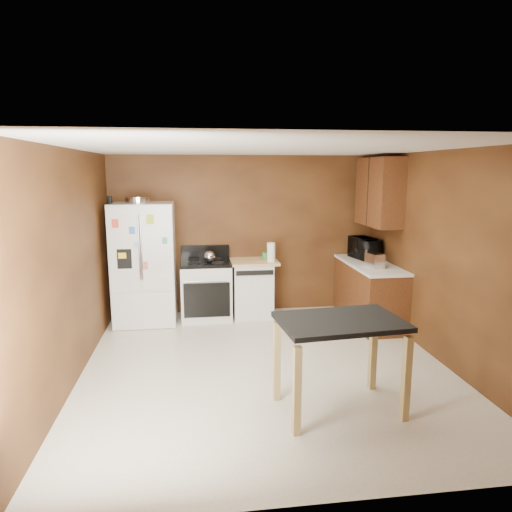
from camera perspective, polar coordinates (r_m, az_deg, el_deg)
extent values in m
plane|color=silver|center=(5.49, 1.25, -13.71)|extent=(4.50, 4.50, 0.00)
plane|color=white|center=(5.01, 1.37, 13.34)|extent=(4.50, 4.50, 0.00)
plane|color=brown|center=(7.30, -1.40, 2.67)|extent=(4.20, 0.00, 4.20)
plane|color=brown|center=(2.98, 8.04, -9.40)|extent=(4.20, 0.00, 4.20)
plane|color=brown|center=(5.22, -22.14, -1.36)|extent=(0.00, 4.50, 4.50)
plane|color=brown|center=(5.80, 22.26, -0.22)|extent=(0.00, 4.50, 4.50)
cylinder|color=silver|center=(6.89, -14.56, 6.82)|extent=(0.36, 0.36, 0.09)
cylinder|color=black|center=(6.83, -17.82, 6.71)|extent=(0.07, 0.07, 0.11)
sphere|color=silver|center=(6.90, -5.84, -0.07)|extent=(0.17, 0.17, 0.17)
cylinder|color=white|center=(6.95, 1.89, 0.47)|extent=(0.13, 0.13, 0.29)
cylinder|color=green|center=(7.15, 1.18, 0.03)|extent=(0.13, 0.13, 0.11)
cube|color=silver|center=(6.72, 14.62, -0.52)|extent=(0.21, 0.30, 0.20)
imported|color=black|center=(7.35, 13.41, 0.86)|extent=(0.46, 0.60, 0.30)
cube|color=white|center=(7.00, -13.78, -0.90)|extent=(0.90, 0.75, 1.80)
cube|color=white|center=(6.60, -16.18, 0.77)|extent=(0.43, 0.02, 1.20)
cube|color=white|center=(6.54, -12.28, 0.87)|extent=(0.43, 0.02, 1.20)
cube|color=white|center=(6.77, -13.89, -6.70)|extent=(0.88, 0.02, 0.54)
cube|color=black|center=(6.61, -16.13, -0.35)|extent=(0.20, 0.01, 0.28)
cylinder|color=silver|center=(6.54, -14.40, 0.95)|extent=(0.02, 0.02, 0.90)
cylinder|color=silver|center=(6.54, -14.14, 0.96)|extent=(0.02, 0.02, 0.90)
cube|color=#E94536|center=(6.54, -17.20, 3.90)|extent=(0.09, 0.00, 0.12)
cube|color=#347ADE|center=(6.52, -15.24, 3.10)|extent=(0.08, 0.00, 0.10)
cube|color=#BEDC2E|center=(6.47, -13.11, 4.48)|extent=(0.10, 0.00, 0.13)
cube|color=#42BA7A|center=(6.49, -11.33, 1.90)|extent=(0.07, 0.00, 0.09)
cube|color=yellow|center=(6.59, -16.39, 0.04)|extent=(0.11, 0.00, 0.08)
cube|color=#CA6A59|center=(6.58, -13.74, -1.18)|extent=(0.08, 0.00, 0.11)
cube|color=white|center=(6.59, -11.52, -2.41)|extent=(0.09, 0.00, 0.10)
cube|color=#A2CBF4|center=(6.54, -14.72, 1.38)|extent=(0.07, 0.00, 0.07)
cube|color=white|center=(7.11, -6.23, -4.40)|extent=(0.76, 0.65, 0.85)
cube|color=black|center=(7.01, -6.31, -0.85)|extent=(0.76, 0.65, 0.05)
cube|color=black|center=(7.27, -6.38, 0.57)|extent=(0.76, 0.06, 0.20)
cube|color=black|center=(6.80, -6.16, -5.50)|extent=(0.68, 0.02, 0.52)
cylinder|color=silver|center=(6.71, -6.21, -3.15)|extent=(0.62, 0.02, 0.02)
cylinder|color=black|center=(7.16, -7.78, -0.39)|extent=(0.17, 0.17, 0.02)
cylinder|color=black|center=(7.16, -4.90, -0.32)|extent=(0.17, 0.17, 0.02)
cylinder|color=black|center=(6.84, -7.79, -0.90)|extent=(0.17, 0.17, 0.02)
cylinder|color=black|center=(6.85, -4.78, -0.83)|extent=(0.17, 0.17, 0.02)
cube|color=white|center=(7.18, -0.47, -4.18)|extent=(0.60, 0.60, 0.85)
cube|color=black|center=(6.80, -0.16, -2.12)|extent=(0.56, 0.02, 0.07)
cube|color=tan|center=(7.08, -0.48, -0.70)|extent=(0.78, 0.62, 0.04)
cube|color=brown|center=(7.13, 13.94, -4.58)|extent=(0.60, 1.55, 0.86)
cube|color=white|center=(7.03, 14.10, -1.03)|extent=(0.63, 1.58, 0.04)
cube|color=brown|center=(7.04, 15.15, 7.73)|extent=(0.35, 1.05, 1.00)
cube|color=black|center=(6.97, 13.79, 7.77)|extent=(0.01, 0.01, 1.00)
cube|color=black|center=(4.35, 10.51, -8.06)|extent=(1.20, 0.86, 0.05)
cube|color=tan|center=(4.63, 2.61, -13.01)|extent=(0.07, 0.07, 0.81)
cube|color=tan|center=(5.00, 14.42, -11.55)|extent=(0.07, 0.07, 0.81)
cube|color=tan|center=(4.08, 5.13, -16.49)|extent=(0.07, 0.07, 0.81)
cube|color=tan|center=(4.49, 18.27, -14.39)|extent=(0.07, 0.07, 0.81)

